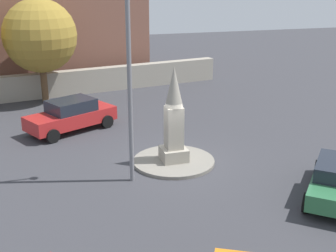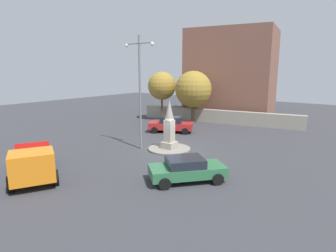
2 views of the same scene
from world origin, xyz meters
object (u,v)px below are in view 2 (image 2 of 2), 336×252
at_px(car_green_passing, 187,169).
at_px(corner_building, 232,74).
at_px(car_red_far_side, 171,124).
at_px(streetlamp, 140,84).
at_px(tree_mid_cluster, 162,86).
at_px(truck_orange_parked_right, 33,164).
at_px(monument, 169,126).
at_px(tree_near_wall, 193,89).

height_order(car_green_passing, corner_building, corner_building).
relative_size(car_red_far_side, corner_building, 0.41).
height_order(streetlamp, tree_mid_cluster, streetlamp).
bearing_deg(car_green_passing, truck_orange_parked_right, -144.73).
bearing_deg(corner_building, car_red_far_side, -92.68).
bearing_deg(car_red_far_side, streetlamp, -75.91).
xyz_separation_m(streetlamp, car_red_far_side, (-1.58, 6.28, -4.28)).
bearing_deg(car_green_passing, corner_building, 108.20).
xyz_separation_m(streetlamp, tree_mid_cluster, (-6.63, 11.44, -0.89)).
bearing_deg(streetlamp, car_green_passing, -28.13).
relative_size(monument, truck_orange_parked_right, 0.65).
bearing_deg(tree_mid_cluster, car_green_passing, -48.74).
bearing_deg(truck_orange_parked_right, tree_near_wall, 95.45).
relative_size(monument, car_green_passing, 0.88).
bearing_deg(car_red_far_side, truck_orange_parked_right, -86.27).
height_order(streetlamp, tree_near_wall, streetlamp).
height_order(car_red_far_side, tree_near_wall, tree_near_wall).
xyz_separation_m(corner_building, tree_mid_cluster, (-5.65, -7.61, -1.37)).
bearing_deg(corner_building, monument, -80.72).
height_order(truck_orange_parked_right, tree_near_wall, tree_near_wall).
bearing_deg(tree_near_wall, car_green_passing, -59.95).
bearing_deg(monument, tree_mid_cluster, 129.70).
bearing_deg(car_green_passing, car_red_far_side, 129.45).
distance_m(truck_orange_parked_right, tree_near_wall, 20.81).
xyz_separation_m(car_green_passing, truck_orange_parked_right, (-7.03, -4.97, 0.22)).
bearing_deg(streetlamp, corner_building, 92.94).
distance_m(monument, tree_near_wall, 12.07).
bearing_deg(tree_mid_cluster, car_red_far_side, -45.57).
relative_size(corner_building, tree_near_wall, 1.85).
height_order(tree_near_wall, tree_mid_cluster, tree_near_wall).
xyz_separation_m(monument, tree_near_wall, (-4.53, 11.01, 2.02)).
height_order(streetlamp, car_green_passing, streetlamp).
bearing_deg(car_red_far_side, car_green_passing, -50.55).
bearing_deg(monument, corner_building, 99.28).
height_order(car_red_far_side, truck_orange_parked_right, truck_orange_parked_right).
relative_size(monument, car_red_far_side, 0.83).
xyz_separation_m(streetlamp, car_green_passing, (6.41, -3.43, -4.36)).
distance_m(car_red_far_side, corner_building, 13.64).
relative_size(car_green_passing, car_red_far_side, 0.94).
distance_m(streetlamp, car_green_passing, 8.48).
xyz_separation_m(monument, corner_building, (-2.94, 17.96, 3.69)).
height_order(car_red_far_side, tree_mid_cluster, tree_mid_cluster).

